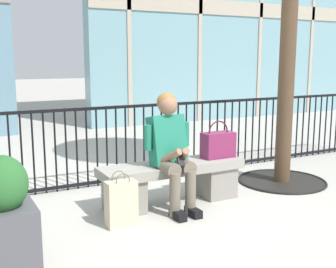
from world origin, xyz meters
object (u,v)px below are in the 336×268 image
at_px(handbag_on_bench, 218,144).
at_px(shopping_bag, 121,203).
at_px(stone_bench, 172,179).
at_px(planter, 3,214).
at_px(seated_person_with_phone, 171,148).

xyz_separation_m(handbag_on_bench, shopping_bag, (-1.31, -0.33, -0.38)).
xyz_separation_m(stone_bench, handbag_on_bench, (0.58, -0.01, 0.33)).
xyz_separation_m(handbag_on_bench, planter, (-2.37, -0.62, -0.21)).
xyz_separation_m(seated_person_with_phone, shopping_bag, (-0.64, -0.21, -0.43)).
bearing_deg(seated_person_with_phone, shopping_bag, -161.60).
relative_size(handbag_on_bench, shopping_bag, 0.80).
bearing_deg(planter, seated_person_with_phone, 16.21).
height_order(seated_person_with_phone, shopping_bag, seated_person_with_phone).
relative_size(shopping_bag, planter, 0.62).
height_order(handbag_on_bench, shopping_bag, handbag_on_bench).
bearing_deg(stone_bench, planter, -160.79).
relative_size(stone_bench, shopping_bag, 3.05).
distance_m(seated_person_with_phone, planter, 1.80).
relative_size(handbag_on_bench, planter, 0.49).
xyz_separation_m(stone_bench, seated_person_with_phone, (-0.09, -0.13, 0.38)).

